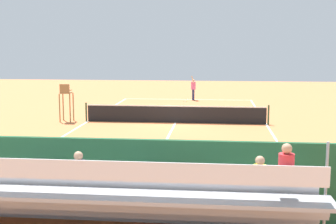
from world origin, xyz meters
name	(u,v)px	position (x,y,z in m)	size (l,w,h in m)	color
ground_plane	(175,123)	(0.00, 0.00, 0.00)	(60.00, 60.00, 0.00)	#D17542
court_line_markings	(175,123)	(0.00, -0.04, 0.00)	(10.10, 22.20, 0.01)	white
tennis_net	(175,114)	(0.00, 0.00, 0.50)	(10.30, 0.10, 1.07)	black
backdrop_wall	(127,178)	(0.00, 14.00, 1.00)	(18.00, 0.16, 2.00)	#235633
bleacher_stand	(120,199)	(-0.11, 15.33, 0.92)	(9.06, 2.40, 2.48)	#9EA0A5
umpire_chair	(66,98)	(6.20, 0.19, 1.31)	(0.67, 0.67, 2.14)	olive
courtside_bench	(198,188)	(-1.76, 13.27, 0.56)	(1.80, 0.40, 0.93)	#234C2D
equipment_bag	(122,201)	(0.27, 13.40, 0.18)	(0.90, 0.36, 0.36)	#B22D2D
tennis_player	(193,87)	(-0.48, -10.58, 1.02)	(0.43, 0.55, 1.93)	navy
tennis_racket	(185,101)	(0.10, -9.80, 0.01)	(0.39, 0.58, 0.03)	black
tennis_ball_near	(158,105)	(1.86, -6.92, 0.03)	(0.07, 0.07, 0.07)	#CCDB33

